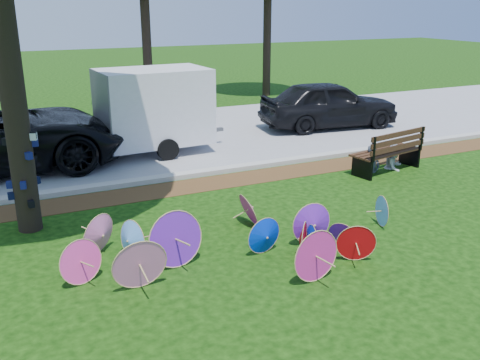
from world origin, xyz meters
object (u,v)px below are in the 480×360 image
(person_right, at_px, (396,145))
(person_left, at_px, (374,147))
(parasol_pile, at_px, (229,239))
(cargo_trailer, at_px, (154,106))
(park_bench, at_px, (386,150))
(dark_pickup, at_px, (329,104))

(person_right, bearing_deg, person_left, 158.95)
(parasol_pile, height_order, person_left, person_left)
(cargo_trailer, relative_size, park_bench, 1.43)
(park_bench, distance_m, person_left, 0.38)
(person_left, relative_size, person_right, 1.05)
(person_left, height_order, person_right, person_left)
(cargo_trailer, bearing_deg, park_bench, -44.38)
(cargo_trailer, xyz_separation_m, person_right, (5.14, -4.17, -0.70))
(parasol_pile, xyz_separation_m, park_bench, (5.65, 2.90, 0.16))
(park_bench, bearing_deg, dark_pickup, 61.43)
(person_right, bearing_deg, park_bench, 167.08)
(parasol_pile, relative_size, cargo_trailer, 2.08)
(cargo_trailer, xyz_separation_m, park_bench, (4.79, -4.22, -0.80))
(parasol_pile, distance_m, dark_pickup, 10.55)
(parasol_pile, relative_size, park_bench, 2.99)
(parasol_pile, distance_m, person_left, 6.07)
(park_bench, xyz_separation_m, person_right, (0.35, 0.05, 0.10))
(parasol_pile, distance_m, person_right, 6.69)
(dark_pickup, relative_size, person_left, 3.54)
(dark_pickup, relative_size, cargo_trailer, 1.59)
(parasol_pile, distance_m, cargo_trailer, 7.23)
(dark_pickup, height_order, person_left, dark_pickup)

